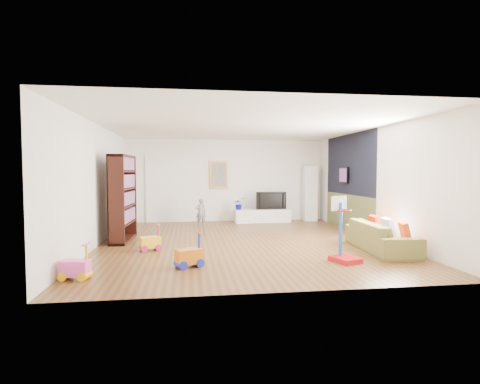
{
  "coord_description": "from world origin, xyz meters",
  "views": [
    {
      "loc": [
        -1.24,
        -8.65,
        1.65
      ],
      "look_at": [
        0.0,
        0.4,
        1.15
      ],
      "focal_mm": 28.0,
      "sensor_mm": 36.0,
      "label": 1
    }
  ],
  "objects": [
    {
      "name": "ceiling",
      "position": [
        0.0,
        0.0,
        2.7
      ],
      "size": [
        6.5,
        7.5,
        0.0
      ],
      "primitive_type": "cube",
      "color": "white",
      "rests_on": "ground"
    },
    {
      "name": "child",
      "position": [
        -0.89,
        2.68,
        0.42
      ],
      "size": [
        0.31,
        0.21,
        0.84
      ],
      "primitive_type": "imported",
      "rotation": [
        0.0,
        0.0,
        3.17
      ],
      "color": "slate",
      "rests_on": "ground"
    },
    {
      "name": "wall_right",
      "position": [
        3.25,
        0.0,
        1.35
      ],
      "size": [
        0.0,
        7.5,
        2.7
      ],
      "primitive_type": "cube",
      "color": "silver",
      "rests_on": "ground"
    },
    {
      "name": "artwork_right",
      "position": [
        3.17,
        1.6,
        1.55
      ],
      "size": [
        0.04,
        0.56,
        0.46
      ],
      "primitive_type": "cube",
      "color": "#7F3F8C",
      "rests_on": "wall_right"
    },
    {
      "name": "wall_left",
      "position": [
        -3.25,
        0.0,
        1.35
      ],
      "size": [
        0.0,
        7.5,
        2.7
      ],
      "primitive_type": "cube",
      "color": "beige",
      "rests_on": "ground"
    },
    {
      "name": "tv",
      "position": [
        1.4,
        3.27,
        0.71
      ],
      "size": [
        0.99,
        0.15,
        0.57
      ],
      "primitive_type": "imported",
      "rotation": [
        0.0,
        0.0,
        0.02
      ],
      "color": "black",
      "rests_on": "media_console"
    },
    {
      "name": "ride_on_yellow",
      "position": [
        -2.05,
        -0.72,
        0.27
      ],
      "size": [
        0.47,
        0.37,
        0.54
      ],
      "primitive_type": "cube",
      "rotation": [
        0.0,
        0.0,
        0.34
      ],
      "color": "yellow",
      "rests_on": "ground"
    },
    {
      "name": "painting_back",
      "position": [
        -0.25,
        3.71,
        1.55
      ],
      "size": [
        0.62,
        0.06,
        0.92
      ],
      "primitive_type": "cube",
      "color": "gold",
      "rests_on": "wall_back"
    },
    {
      "name": "pillow_right",
      "position": [
        2.92,
        -0.76,
        0.47
      ],
      "size": [
        0.13,
        0.39,
        0.38
      ],
      "primitive_type": "cube",
      "rotation": [
        0.0,
        0.0,
        -0.09
      ],
      "color": "#B71300",
      "rests_on": "sofa"
    },
    {
      "name": "ride_on_pink",
      "position": [
        -2.97,
        -2.72,
        0.28
      ],
      "size": [
        0.45,
        0.32,
        0.56
      ],
      "primitive_type": "cube",
      "rotation": [
        0.0,
        0.0,
        -0.16
      ],
      "color": "#EA4AB0",
      "rests_on": "ground"
    },
    {
      "name": "media_console",
      "position": [
        1.13,
        3.24,
        0.21
      ],
      "size": [
        1.84,
        0.54,
        0.42
      ],
      "primitive_type": "cube",
      "rotation": [
        0.0,
        0.0,
        0.05
      ],
      "color": "white",
      "rests_on": "ground"
    },
    {
      "name": "floor",
      "position": [
        0.0,
        0.0,
        0.0
      ],
      "size": [
        6.5,
        7.5,
        0.0
      ],
      "primitive_type": "cube",
      "color": "brown",
      "rests_on": "ground"
    },
    {
      "name": "ride_on_orange",
      "position": [
        -1.24,
        -2.21,
        0.3
      ],
      "size": [
        0.52,
        0.43,
        0.59
      ],
      "primitive_type": "cube",
      "rotation": [
        0.0,
        0.0,
        0.4
      ],
      "color": "orange",
      "rests_on": "ground"
    },
    {
      "name": "olive_wainscot",
      "position": [
        3.23,
        1.4,
        0.5
      ],
      "size": [
        0.01,
        3.2,
        1.0
      ],
      "primitive_type": "cube",
      "color": "brown",
      "rests_on": "wall_right"
    },
    {
      "name": "basketball_hoop",
      "position": [
        1.59,
        -2.21,
        0.6
      ],
      "size": [
        0.56,
        0.61,
        1.2
      ],
      "primitive_type": "cube",
      "rotation": [
        0.0,
        0.0,
        0.35
      ],
      "color": "red",
      "rests_on": "ground"
    },
    {
      "name": "wall_front",
      "position": [
        0.0,
        -3.75,
        1.35
      ],
      "size": [
        6.5,
        0.0,
        2.7
      ],
      "primitive_type": "cube",
      "color": "white",
      "rests_on": "ground"
    },
    {
      "name": "doorway",
      "position": [
        -1.9,
        3.71,
        1.05
      ],
      "size": [
        1.45,
        0.06,
        2.1
      ],
      "primitive_type": "cube",
      "color": "white",
      "rests_on": "ground"
    },
    {
      "name": "vase_plant",
      "position": [
        0.36,
        3.23,
        0.62
      ],
      "size": [
        0.35,
        0.31,
        0.39
      ],
      "primitive_type": "imported",
      "rotation": [
        0.0,
        0.0,
        0.01
      ],
      "color": "#080897",
      "rests_on": "media_console"
    },
    {
      "name": "sofa",
      "position": [
        2.73,
        -1.37,
        0.3
      ],
      "size": [
        0.93,
        2.09,
        0.6
      ],
      "primitive_type": "imported",
      "rotation": [
        0.0,
        0.0,
        1.5
      ],
      "color": "olive",
      "rests_on": "ground"
    },
    {
      "name": "navy_accent",
      "position": [
        3.23,
        1.4,
        1.85
      ],
      "size": [
        0.01,
        3.2,
        1.7
      ],
      "primitive_type": "cube",
      "color": "black",
      "rests_on": "wall_right"
    },
    {
      "name": "wall_back",
      "position": [
        0.0,
        3.75,
        1.35
      ],
      "size": [
        6.5,
        0.0,
        2.7
      ],
      "primitive_type": "cube",
      "color": "silver",
      "rests_on": "ground"
    },
    {
      "name": "bookshelf",
      "position": [
        -2.8,
        0.5,
        1.02
      ],
      "size": [
        0.44,
        1.41,
        2.04
      ],
      "primitive_type": "cube",
      "rotation": [
        0.0,
        0.0,
        -0.06
      ],
      "color": "black",
      "rests_on": "ground"
    },
    {
      "name": "tall_cabinet",
      "position": [
        2.79,
        3.47,
        0.92
      ],
      "size": [
        0.46,
        0.46,
        1.83
      ],
      "primitive_type": "cube",
      "rotation": [
        0.0,
        0.0,
        -0.07
      ],
      "color": "white",
      "rests_on": "ground"
    },
    {
      "name": "pillow_center",
      "position": [
        2.91,
        -1.35,
        0.47
      ],
      "size": [
        0.16,
        0.42,
        0.41
      ],
      "primitive_type": "cube",
      "rotation": [
        0.0,
        0.0,
        -0.12
      ],
      "color": "white",
      "rests_on": "sofa"
    },
    {
      "name": "pillow_left",
      "position": [
        2.92,
        -1.94,
        0.47
      ],
      "size": [
        0.2,
        0.4,
        0.39
      ],
      "primitive_type": "cube",
      "rotation": [
        0.0,
        0.0,
        -0.28
      ],
      "color": "red",
      "rests_on": "sofa"
    }
  ]
}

